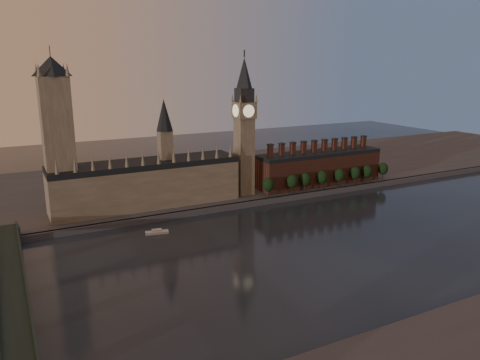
{
  "coord_description": "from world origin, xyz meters",
  "views": [
    {
      "loc": [
        -152.42,
        -196.58,
        101.66
      ],
      "look_at": [
        -22.01,
        55.0,
        30.78
      ],
      "focal_mm": 35.0,
      "sensor_mm": 36.0,
      "label": 1
    }
  ],
  "objects_px": {
    "westminster_bridge": "(14,303)",
    "river_boat": "(157,232)",
    "big_ben": "(244,125)",
    "victoria_tower": "(58,133)"
  },
  "relations": [
    {
      "from": "westminster_bridge",
      "to": "river_boat",
      "type": "xyz_separation_m",
      "value": [
        81.71,
        69.78,
        -6.36
      ]
    },
    {
      "from": "victoria_tower",
      "to": "river_boat",
      "type": "distance_m",
      "value": 88.56
    },
    {
      "from": "big_ben",
      "to": "westminster_bridge",
      "type": "xyz_separation_m",
      "value": [
        -165.0,
        -112.7,
        -49.39
      ]
    },
    {
      "from": "victoria_tower",
      "to": "big_ben",
      "type": "relative_size",
      "value": 1.01
    },
    {
      "from": "victoria_tower",
      "to": "river_boat",
      "type": "xyz_separation_m",
      "value": [
        46.71,
        -47.92,
        -58.01
      ]
    },
    {
      "from": "big_ben",
      "to": "victoria_tower",
      "type": "bearing_deg",
      "value": 177.8
    },
    {
      "from": "big_ben",
      "to": "westminster_bridge",
      "type": "relative_size",
      "value": 0.54
    },
    {
      "from": "westminster_bridge",
      "to": "river_boat",
      "type": "height_order",
      "value": "westminster_bridge"
    },
    {
      "from": "victoria_tower",
      "to": "westminster_bridge",
      "type": "xyz_separation_m",
      "value": [
        -35.0,
        -117.7,
        -51.65
      ]
    },
    {
      "from": "westminster_bridge",
      "to": "river_boat",
      "type": "distance_m",
      "value": 107.64
    }
  ]
}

